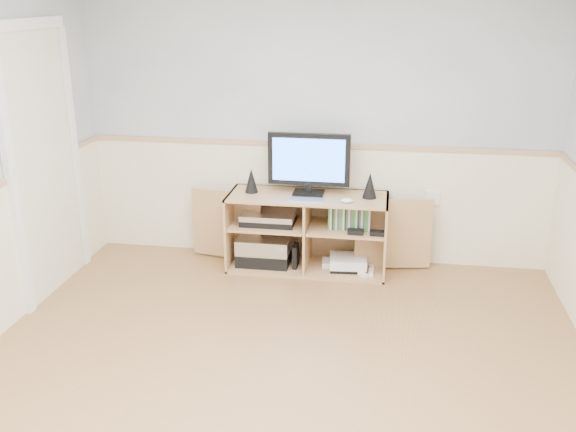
# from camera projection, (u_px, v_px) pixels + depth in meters

# --- Properties ---
(room) EXTENTS (4.04, 4.54, 2.54)m
(room) POSITION_uv_depth(u_px,v_px,m) (260.00, 197.00, 3.43)
(room) COLOR #AD7E4C
(room) RESTS_ON ground
(media_cabinet) EXTENTS (2.09, 0.50, 0.65)m
(media_cabinet) POSITION_uv_depth(u_px,v_px,m) (308.00, 229.00, 5.49)
(media_cabinet) COLOR tan
(media_cabinet) RESTS_ON floor
(monitor) EXTENTS (0.68, 0.18, 0.52)m
(monitor) POSITION_uv_depth(u_px,v_px,m) (309.00, 161.00, 5.29)
(monitor) COLOR black
(monitor) RESTS_ON media_cabinet
(speaker_left) EXTENTS (0.11, 0.11, 0.21)m
(speaker_left) POSITION_uv_depth(u_px,v_px,m) (251.00, 180.00, 5.39)
(speaker_left) COLOR black
(speaker_left) RESTS_ON media_cabinet
(speaker_right) EXTENTS (0.12, 0.12, 0.21)m
(speaker_right) POSITION_uv_depth(u_px,v_px,m) (370.00, 185.00, 5.24)
(speaker_right) COLOR black
(speaker_right) RESTS_ON media_cabinet
(keyboard) EXTENTS (0.29, 0.12, 0.01)m
(keyboard) POSITION_uv_depth(u_px,v_px,m) (307.00, 200.00, 5.20)
(keyboard) COLOR silver
(keyboard) RESTS_ON media_cabinet
(mouse) EXTENTS (0.10, 0.07, 0.04)m
(mouse) POSITION_uv_depth(u_px,v_px,m) (347.00, 201.00, 5.15)
(mouse) COLOR white
(mouse) RESTS_ON media_cabinet
(av_components) EXTENTS (0.53, 0.33, 0.47)m
(av_components) POSITION_uv_depth(u_px,v_px,m) (266.00, 241.00, 5.53)
(av_components) COLOR black
(av_components) RESTS_ON media_cabinet
(game_consoles) EXTENTS (0.45, 0.30, 0.11)m
(game_consoles) POSITION_uv_depth(u_px,v_px,m) (347.00, 263.00, 5.46)
(game_consoles) COLOR white
(game_consoles) RESTS_ON media_cabinet
(game_cases) EXTENTS (0.34, 0.14, 0.19)m
(game_cases) POSITION_uv_depth(u_px,v_px,m) (350.00, 217.00, 5.32)
(game_cases) COLOR #3F8C3F
(game_cases) RESTS_ON media_cabinet
(wall_outlet) EXTENTS (0.12, 0.03, 0.12)m
(wall_outlet) POSITION_uv_depth(u_px,v_px,m) (432.00, 198.00, 5.44)
(wall_outlet) COLOR white
(wall_outlet) RESTS_ON wall_back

